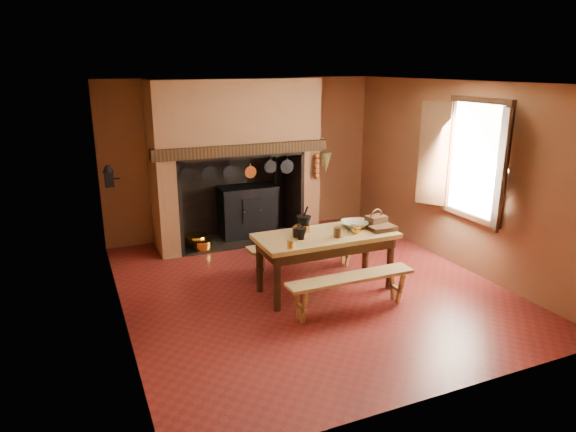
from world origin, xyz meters
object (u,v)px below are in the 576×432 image
object	(u,v)px
iron_range	(248,210)
wicker_basket	(376,220)
bench_front	(351,285)
work_table	(326,243)
mixing_bowl	(354,224)
coffee_grinder	(298,231)

from	to	relation	value
iron_range	wicker_basket	bearing A→B (deg)	-68.96
wicker_basket	iron_range	bearing A→B (deg)	104.53
bench_front	work_table	bearing A→B (deg)	90.00
iron_range	bench_front	xyz separation A→B (m)	(0.20, -3.34, -0.13)
mixing_bowl	iron_range	bearing A→B (deg)	105.42
work_table	wicker_basket	world-z (taller)	wicker_basket
coffee_grinder	wicker_basket	bearing A→B (deg)	15.87
work_table	mixing_bowl	world-z (taller)	mixing_bowl
iron_range	work_table	distance (m)	2.66
bench_front	coffee_grinder	bearing A→B (deg)	117.69
coffee_grinder	wicker_basket	xyz separation A→B (m)	(1.20, -0.03, 0.01)
mixing_bowl	wicker_basket	bearing A→B (deg)	-13.60
work_table	bench_front	size ratio (longest dim) A/B	1.12
bench_front	wicker_basket	size ratio (longest dim) A/B	5.89
work_table	mixing_bowl	xyz separation A→B (m)	(0.50, 0.10, 0.17)
work_table	coffee_grinder	size ratio (longest dim) A/B	9.70
iron_range	mixing_bowl	distance (m)	2.67
iron_range	bench_front	bearing A→B (deg)	-86.51
iron_range	coffee_grinder	xyz separation A→B (m)	(-0.19, -2.59, 0.41)
iron_range	mixing_bowl	size ratio (longest dim) A/B	4.40
iron_range	wicker_basket	distance (m)	2.84
work_table	wicker_basket	size ratio (longest dim) A/B	6.58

